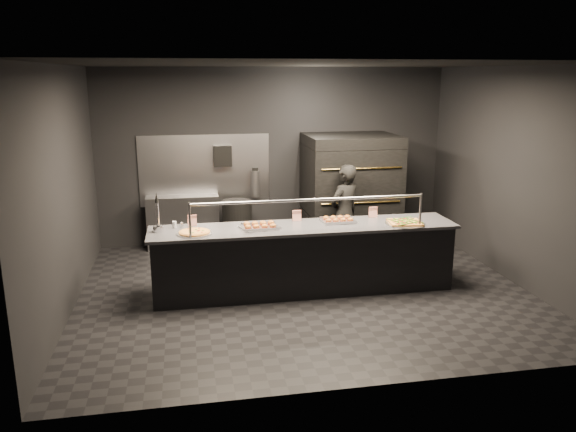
# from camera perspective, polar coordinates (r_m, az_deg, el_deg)

# --- Properties ---
(room) EXTENTS (6.04, 6.00, 3.00)m
(room) POSITION_cam_1_polar(r_m,az_deg,el_deg) (7.39, 1.44, 3.40)
(room) COLOR black
(room) RESTS_ON ground
(service_counter) EXTENTS (4.10, 0.78, 1.37)m
(service_counter) POSITION_cam_1_polar(r_m,az_deg,el_deg) (7.61, 1.65, -4.32)
(service_counter) COLOR black
(service_counter) RESTS_ON ground
(pizza_oven) EXTENTS (1.50, 1.23, 1.91)m
(pizza_oven) POSITION_cam_1_polar(r_m,az_deg,el_deg) (9.55, 6.32, 2.55)
(pizza_oven) COLOR black
(pizza_oven) RESTS_ON ground
(prep_shelf) EXTENTS (1.20, 0.35, 0.90)m
(prep_shelf) POSITION_cam_1_polar(r_m,az_deg,el_deg) (9.68, -10.59, -0.59)
(prep_shelf) COLOR #99999E
(prep_shelf) RESTS_ON ground
(towel_dispenser) EXTENTS (0.30, 0.20, 0.35)m
(towel_dispenser) POSITION_cam_1_polar(r_m,az_deg,el_deg) (9.55, -6.67, 6.10)
(towel_dispenser) COLOR black
(towel_dispenser) RESTS_ON room
(fire_extinguisher) EXTENTS (0.14, 0.14, 0.51)m
(fire_extinguisher) POSITION_cam_1_polar(r_m,az_deg,el_deg) (9.70, -3.34, 3.35)
(fire_extinguisher) COLOR #B2B2B7
(fire_extinguisher) RESTS_ON room
(beer_tap) EXTENTS (0.13, 0.19, 0.52)m
(beer_tap) POSITION_cam_1_polar(r_m,az_deg,el_deg) (7.35, -13.09, -0.45)
(beer_tap) COLOR silver
(beer_tap) RESTS_ON service_counter
(round_pizza) EXTENTS (0.45, 0.45, 0.03)m
(round_pizza) POSITION_cam_1_polar(r_m,az_deg,el_deg) (7.21, -9.49, -1.65)
(round_pizza) COLOR silver
(round_pizza) RESTS_ON service_counter
(slider_tray_a) EXTENTS (0.56, 0.47, 0.08)m
(slider_tray_a) POSITION_cam_1_polar(r_m,az_deg,el_deg) (7.37, -2.89, -1.01)
(slider_tray_a) COLOR silver
(slider_tray_a) RESTS_ON service_counter
(slider_tray_b) EXTENTS (0.47, 0.37, 0.07)m
(slider_tray_b) POSITION_cam_1_polar(r_m,az_deg,el_deg) (7.71, 5.11, -0.38)
(slider_tray_b) COLOR silver
(slider_tray_b) RESTS_ON service_counter
(square_pizza) EXTENTS (0.54, 0.54, 0.05)m
(square_pizza) POSITION_cam_1_polar(r_m,az_deg,el_deg) (7.73, 11.79, -0.66)
(square_pizza) COLOR silver
(square_pizza) RESTS_ON service_counter
(condiment_jar) EXTENTS (0.14, 0.05, 0.09)m
(condiment_jar) POSITION_cam_1_polar(r_m,az_deg,el_deg) (7.50, -11.25, -0.88)
(condiment_jar) COLOR silver
(condiment_jar) RESTS_ON service_counter
(tent_cards) EXTENTS (2.64, 0.04, 0.15)m
(tent_cards) POSITION_cam_1_polar(r_m,az_deg,el_deg) (7.69, 0.11, 0.02)
(tent_cards) COLOR white
(tent_cards) RESTS_ON service_counter
(trash_bin) EXTENTS (0.50, 0.50, 0.84)m
(trash_bin) POSITION_cam_1_polar(r_m,az_deg,el_deg) (9.47, -5.17, -0.92)
(trash_bin) COLOR black
(trash_bin) RESTS_ON ground
(worker) EXTENTS (0.67, 0.61, 1.54)m
(worker) POSITION_cam_1_polar(r_m,az_deg,el_deg) (8.79, 5.74, 0.25)
(worker) COLOR black
(worker) RESTS_ON ground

